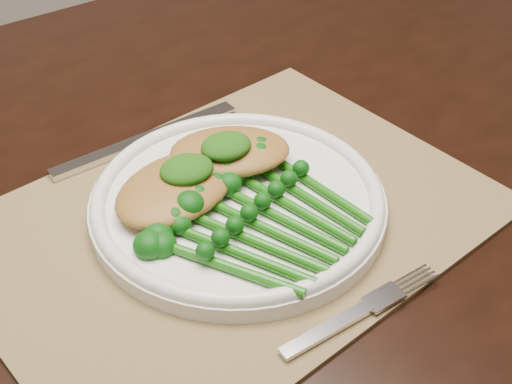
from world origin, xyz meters
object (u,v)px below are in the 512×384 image
dining_table (204,382)px  broccolini_bundle (275,224)px  dinner_plate (238,201)px  placemat (232,220)px  chicken_fillet_left (176,188)px

dining_table → broccolini_bundle: (0.02, -0.14, 0.40)m
dining_table → dinner_plate: bearing=-88.2°
dinner_plate → dining_table: bearing=98.6°
dinner_plate → broccolini_bundle: size_ratio=1.25×
dining_table → placemat: 0.39m
dining_table → dinner_plate: 0.40m
dinner_plate → broccolini_bundle: bearing=-79.8°
dining_table → placemat: size_ratio=3.48×
placemat → chicken_fillet_left: size_ratio=3.67×
dinner_plate → broccolini_bundle: 0.06m
dining_table → dinner_plate: dinner_plate is taller
dinner_plate → chicken_fillet_left: chicken_fillet_left is taller
dinner_plate → chicken_fillet_left: (-0.05, 0.03, 0.02)m
dinner_plate → chicken_fillet_left: size_ratio=2.16×
dining_table → placemat: bearing=-95.0°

